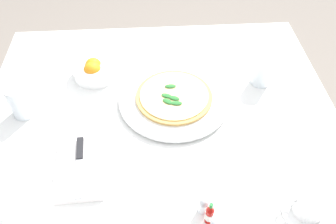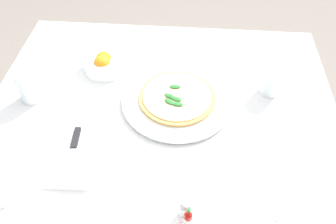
{
  "view_description": "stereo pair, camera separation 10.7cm",
  "coord_description": "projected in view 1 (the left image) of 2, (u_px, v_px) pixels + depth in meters",
  "views": [
    {
      "loc": [
        0.66,
        -0.02,
        1.53
      ],
      "look_at": [
        -0.06,
        0.02,
        0.74
      ],
      "focal_mm": 36.95,
      "sensor_mm": 36.0,
      "label": 1
    },
    {
      "loc": [
        0.66,
        0.08,
        1.53
      ],
      "look_at": [
        -0.06,
        0.02,
        0.74
      ],
      "focal_mm": 36.95,
      "sensor_mm": 36.0,
      "label": 2
    }
  ],
  "objects": [
    {
      "name": "citrus_bowl",
      "position": [
        94.0,
        70.0,
        1.2
      ],
      "size": [
        0.15,
        0.15,
        0.07
      ],
      "color": "white",
      "rests_on": "dining_table"
    },
    {
      "name": "dinner_knife",
      "position": [
        80.0,
        163.0,
        0.94
      ],
      "size": [
        0.2,
        0.03,
        0.01
      ],
      "rotation": [
        0.0,
        0.0,
        0.08
      ],
      "color": "silver",
      "rests_on": "napkin_folded"
    },
    {
      "name": "coffee_cup_back_corner",
      "position": [
        309.0,
        206.0,
        0.85
      ],
      "size": [
        0.13,
        0.13,
        0.06
      ],
      "color": "white",
      "rests_on": "dining_table"
    },
    {
      "name": "coffee_cup_far_right",
      "position": [
        10.0,
        213.0,
        0.83
      ],
      "size": [
        0.13,
        0.13,
        0.07
      ],
      "color": "white",
      "rests_on": "dining_table"
    },
    {
      "name": "pizza",
      "position": [
        174.0,
        96.0,
        1.12
      ],
      "size": [
        0.25,
        0.25,
        0.02
      ],
      "color": "tan",
      "rests_on": "pizza_plate"
    },
    {
      "name": "pepper_shaker",
      "position": [
        204.0,
        206.0,
        0.85
      ],
      "size": [
        0.03,
        0.03,
        0.06
      ],
      "color": "white",
      "rests_on": "dining_table"
    },
    {
      "name": "water_glass_far_left",
      "position": [
        21.0,
        102.0,
        1.06
      ],
      "size": [
        0.07,
        0.07,
        0.11
      ],
      "color": "white",
      "rests_on": "dining_table"
    },
    {
      "name": "water_glass_right_edge",
      "position": [
        262.0,
        73.0,
        1.17
      ],
      "size": [
        0.07,
        0.07,
        0.1
      ],
      "color": "white",
      "rests_on": "dining_table"
    },
    {
      "name": "pizza_plate",
      "position": [
        174.0,
        99.0,
        1.13
      ],
      "size": [
        0.36,
        0.36,
        0.02
      ],
      "color": "white",
      "rests_on": "dining_table"
    },
    {
      "name": "hot_sauce_bottle",
      "position": [
        210.0,
        214.0,
        0.83
      ],
      "size": [
        0.02,
        0.02,
        0.08
      ],
      "color": "#B7140F",
      "rests_on": "dining_table"
    },
    {
      "name": "napkin_folded",
      "position": [
        81.0,
        165.0,
        0.95
      ],
      "size": [
        0.22,
        0.14,
        0.02
      ],
      "rotation": [
        0.0,
        0.0,
        0.04
      ],
      "color": "white",
      "rests_on": "dining_table"
    },
    {
      "name": "dining_table",
      "position": [
        162.0,
        157.0,
        1.14
      ],
      "size": [
        1.13,
        1.13,
        0.72
      ],
      "color": "white",
      "rests_on": "ground_plane"
    }
  ]
}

